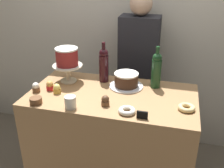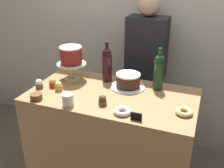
# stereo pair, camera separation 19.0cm
# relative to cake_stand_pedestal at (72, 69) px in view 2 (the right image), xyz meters

# --- Properties ---
(back_wall) EXTENTS (6.00, 0.05, 2.60)m
(back_wall) POSITION_rel_cake_stand_pedestal_xyz_m (0.40, 0.78, 0.26)
(back_wall) COLOR beige
(back_wall) RESTS_ON ground_plane
(display_counter) EXTENTS (1.23, 0.66, 0.95)m
(display_counter) POSITION_rel_cake_stand_pedestal_xyz_m (0.40, -0.13, -0.57)
(display_counter) COLOR #997047
(display_counter) RESTS_ON ground_plane
(cake_stand_pedestal) EXTENTS (0.24, 0.24, 0.14)m
(cake_stand_pedestal) POSITION_rel_cake_stand_pedestal_xyz_m (0.00, 0.00, 0.00)
(cake_stand_pedestal) COLOR beige
(cake_stand_pedestal) RESTS_ON display_counter
(white_layer_cake) EXTENTS (0.18, 0.18, 0.14)m
(white_layer_cake) POSITION_rel_cake_stand_pedestal_xyz_m (0.00, 0.00, 0.11)
(white_layer_cake) COLOR maroon
(white_layer_cake) RESTS_ON cake_stand_pedestal
(silver_serving_platter) EXTENTS (0.26, 0.26, 0.01)m
(silver_serving_platter) POSITION_rel_cake_stand_pedestal_xyz_m (0.48, 0.02, -0.09)
(silver_serving_platter) COLOR white
(silver_serving_platter) RESTS_ON display_counter
(chocolate_round_cake) EXTENTS (0.19, 0.19, 0.10)m
(chocolate_round_cake) POSITION_rel_cake_stand_pedestal_xyz_m (0.48, 0.02, -0.03)
(chocolate_round_cake) COLOR #3D2619
(chocolate_round_cake) RESTS_ON silver_serving_platter
(wine_bottle_green) EXTENTS (0.08, 0.08, 0.33)m
(wine_bottle_green) POSITION_rel_cake_stand_pedestal_xyz_m (0.69, 0.07, 0.05)
(wine_bottle_green) COLOR #193D1E
(wine_bottle_green) RESTS_ON display_counter
(wine_bottle_dark_red) EXTENTS (0.08, 0.08, 0.33)m
(wine_bottle_dark_red) POSITION_rel_cake_stand_pedestal_xyz_m (0.28, 0.08, 0.05)
(wine_bottle_dark_red) COLOR black
(wine_bottle_dark_red) RESTS_ON display_counter
(cupcake_vanilla) EXTENTS (0.06, 0.06, 0.07)m
(cupcake_vanilla) POSITION_rel_cake_stand_pedestal_xyz_m (-0.16, -0.24, -0.06)
(cupcake_vanilla) COLOR brown
(cupcake_vanilla) RESTS_ON display_counter
(cupcake_chocolate) EXTENTS (0.06, 0.06, 0.07)m
(cupcake_chocolate) POSITION_rel_cake_stand_pedestal_xyz_m (0.40, -0.31, -0.06)
(cupcake_chocolate) COLOR brown
(cupcake_chocolate) RESTS_ON display_counter
(cupcake_caramel) EXTENTS (0.06, 0.06, 0.07)m
(cupcake_caramel) POSITION_rel_cake_stand_pedestal_xyz_m (-0.07, -0.19, -0.06)
(cupcake_caramel) COLOR red
(cupcake_caramel) RESTS_ON display_counter
(cupcake_lemon) EXTENTS (0.06, 0.06, 0.07)m
(cupcake_lemon) POSITION_rel_cake_stand_pedestal_xyz_m (0.00, -0.22, -0.06)
(cupcake_lemon) COLOR gold
(cupcake_lemon) RESTS_ON display_counter
(donut_sugar) EXTENTS (0.11, 0.11, 0.03)m
(donut_sugar) POSITION_rel_cake_stand_pedestal_xyz_m (0.56, -0.37, -0.08)
(donut_sugar) COLOR silver
(donut_sugar) RESTS_ON display_counter
(donut_glazed) EXTENTS (0.11, 0.11, 0.03)m
(donut_glazed) POSITION_rel_cake_stand_pedestal_xyz_m (0.93, -0.23, -0.08)
(donut_glazed) COLOR #E0C17F
(donut_glazed) RESTS_ON display_counter
(cookie_stack) EXTENTS (0.08, 0.08, 0.04)m
(cookie_stack) POSITION_rel_cake_stand_pedestal_xyz_m (-0.07, -0.40, -0.07)
(cookie_stack) COLOR brown
(cookie_stack) RESTS_ON display_counter
(price_sign_chalkboard) EXTENTS (0.07, 0.01, 0.05)m
(price_sign_chalkboard) POSITION_rel_cake_stand_pedestal_xyz_m (0.67, -0.41, -0.07)
(price_sign_chalkboard) COLOR black
(price_sign_chalkboard) RESTS_ON display_counter
(coffee_cup_ceramic) EXTENTS (0.08, 0.08, 0.09)m
(coffee_cup_ceramic) POSITION_rel_cake_stand_pedestal_xyz_m (0.19, -0.40, -0.05)
(coffee_cup_ceramic) COLOR silver
(coffee_cup_ceramic) RESTS_ON display_counter
(barista_figure) EXTENTS (0.36, 0.22, 1.60)m
(barista_figure) POSITION_rel_cake_stand_pedestal_xyz_m (0.49, 0.53, -0.20)
(barista_figure) COLOR black
(barista_figure) RESTS_ON ground_plane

